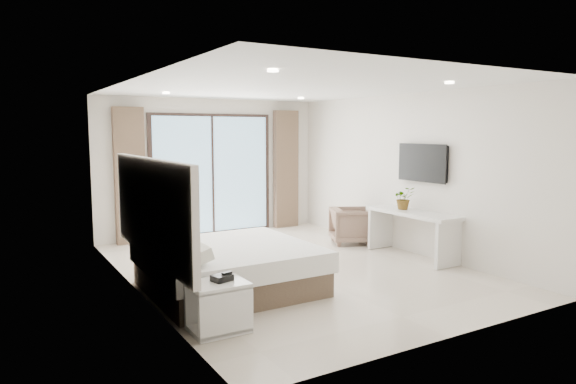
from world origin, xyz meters
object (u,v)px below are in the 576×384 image
Objects in this scene: nightstand at (218,307)px; armchair at (351,224)px; bed at (228,267)px; console_desk at (412,223)px.

armchair reaches higher than nightstand.
nightstand is at bearing -118.13° from bed.
bed reaches higher than nightstand.
bed is 1.40m from nightstand.
armchair is at bearing 35.54° from nightstand.
console_desk is (3.97, 1.30, 0.31)m from nightstand.
nightstand is at bearing -161.82° from console_desk.
nightstand is 4.19m from console_desk.
nightstand is (-0.66, -1.23, -0.04)m from bed.
console_desk is at bearing 1.24° from bed.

